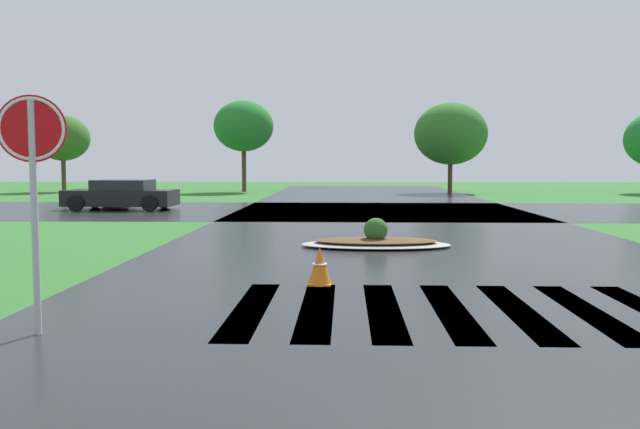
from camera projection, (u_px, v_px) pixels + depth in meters
asphalt_roadway at (414, 258)px, 13.93m from camera, size 11.54×80.00×0.01m
asphalt_cross_road at (381, 211)px, 27.10m from camera, size 90.00×10.38×0.01m
crosswalk_stripes at (451, 310)px, 9.07m from camera, size 5.85×3.60×0.01m
stop_sign at (33, 157)px, 7.64m from camera, size 0.74×0.24×2.75m
median_island at (376, 241)px, 15.72m from camera, size 3.48×1.70×0.68m
car_blue_compact at (122, 195)px, 27.74m from camera, size 4.45×2.27×1.23m
drainage_pipe_stack at (118, 196)px, 29.54m from camera, size 1.43×1.15×0.96m
traffic_cone at (320, 267)px, 10.90m from camera, size 0.39×0.39×0.62m
background_treeline at (398, 134)px, 42.48m from camera, size 41.31×5.28×5.89m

